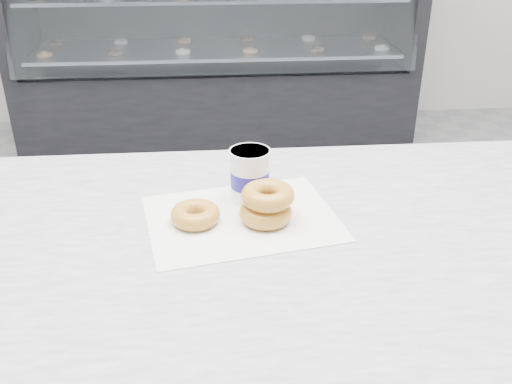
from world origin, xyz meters
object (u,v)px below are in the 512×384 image
donut_stack (267,204)px  donut_single (195,215)px  display_case (217,63)px  coffee_cup (250,175)px

donut_stack → donut_single: bearing=178.2°
display_case → donut_stack: size_ratio=17.59×
display_case → donut_single: display_case is taller
display_case → donut_stack: display_case is taller
donut_single → coffee_cup: (0.10, 0.08, 0.04)m
display_case → donut_single: 2.71m
display_case → coffee_cup: display_case is taller
donut_single → coffee_cup: size_ratio=0.85×
coffee_cup → display_case: bearing=68.0°
donut_single → donut_stack: donut_stack is taller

